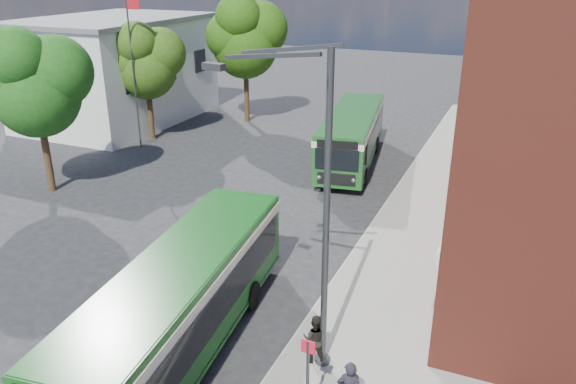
% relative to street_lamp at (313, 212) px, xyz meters
% --- Properties ---
extents(ground, '(120.00, 120.00, 0.00)m').
position_rel_street_lamp_xyz_m(ground, '(-4.84, 2.00, -4.79)').
color(ground, '#242427').
rests_on(ground, ground).
extents(pavement, '(6.00, 48.00, 0.15)m').
position_rel_street_lamp_xyz_m(pavement, '(2.16, 10.00, -4.72)').
color(pavement, gray).
rests_on(pavement, ground).
extents(kerb_line, '(0.12, 48.00, 0.01)m').
position_rel_street_lamp_xyz_m(kerb_line, '(-0.89, 10.00, -4.79)').
color(kerb_line, beige).
rests_on(kerb_line, ground).
extents(white_building, '(9.40, 13.40, 7.30)m').
position_rel_street_lamp_xyz_m(white_building, '(-22.84, 20.00, -1.13)').
color(white_building, silver).
rests_on(white_building, ground).
extents(flagpole, '(0.95, 0.10, 9.00)m').
position_rel_street_lamp_xyz_m(flagpole, '(-17.29, 15.00, 0.15)').
color(flagpole, '#36393B').
rests_on(flagpole, ground).
extents(street_lamp, '(2.96, 2.38, 9.00)m').
position_rel_street_lamp_xyz_m(street_lamp, '(0.00, 0.00, 0.00)').
color(street_lamp, '#36393B').
rests_on(street_lamp, ground).
extents(bus_stop_sign, '(0.35, 0.08, 2.52)m').
position_rel_street_lamp_xyz_m(bus_stop_sign, '(0.76, -2.20, -3.28)').
color(bus_stop_sign, '#36393B').
rests_on(bus_stop_sign, ground).
extents(bus_front, '(3.81, 11.07, 3.02)m').
position_rel_street_lamp_xyz_m(bus_front, '(-3.68, -0.88, -2.96)').
color(bus_front, '#115115').
rests_on(bus_front, ground).
extents(bus_rear, '(4.19, 10.68, 3.02)m').
position_rel_street_lamp_xyz_m(bus_rear, '(-4.24, 17.26, -2.96)').
color(bus_rear, '#1C5320').
rests_on(bus_rear, ground).
extents(pedestrian_b, '(0.81, 0.68, 1.50)m').
position_rel_street_lamp_xyz_m(pedestrian_b, '(0.14, -0.02, -3.89)').
color(pedestrian_b, black).
rests_on(pedestrian_b, pavement).
extents(tree_left, '(4.85, 4.62, 8.20)m').
position_rel_street_lamp_xyz_m(tree_left, '(-16.90, 7.17, 0.77)').
color(tree_left, '#322012').
rests_on(tree_left, ground).
extents(tree_mid, '(4.47, 4.25, 7.55)m').
position_rel_street_lamp_xyz_m(tree_mid, '(-17.76, 16.84, 0.33)').
color(tree_mid, '#322012').
rests_on(tree_mid, ground).
extents(tree_right, '(5.30, 5.04, 8.95)m').
position_rel_street_lamp_xyz_m(tree_right, '(-14.00, 23.22, 1.29)').
color(tree_right, '#322012').
rests_on(tree_right, ground).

